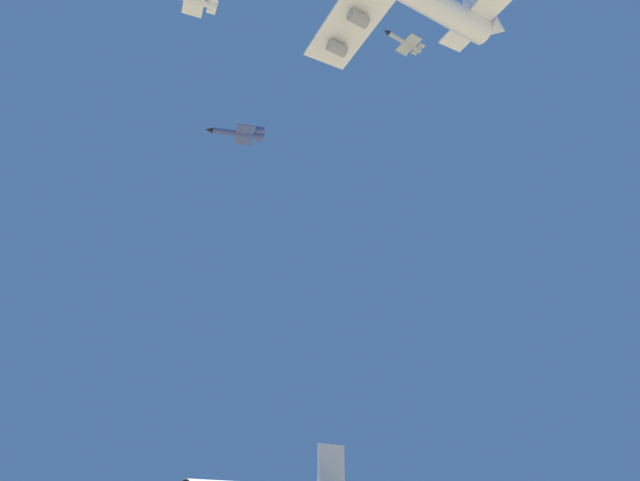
% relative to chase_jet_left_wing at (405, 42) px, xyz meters
% --- Properties ---
extents(chase_jet_left_wing, '(15.30, 8.57, 4.00)m').
position_rel_chase_jet_left_wing_xyz_m(chase_jet_left_wing, '(0.00, 0.00, 0.00)').
color(chase_jet_left_wing, '#999EA3').
extents(chase_jet_trailing, '(14.57, 10.22, 4.00)m').
position_rel_chase_jet_left_wing_xyz_m(chase_jet_trailing, '(42.23, -24.64, -44.50)').
color(chase_jet_trailing, '#38478C').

